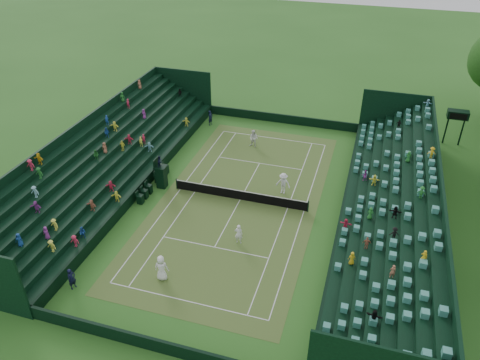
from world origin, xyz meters
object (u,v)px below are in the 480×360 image
(tennis_net, at_px, (240,195))
(player_near_west, at_px, (161,268))
(player_near_east, at_px, (239,234))
(player_far_west, at_px, (254,139))
(umpire_chair, at_px, (161,174))
(player_far_east, at_px, (283,183))

(tennis_net, bearing_deg, player_near_west, -102.28)
(player_near_west, bearing_deg, player_near_east, -136.55)
(player_near_east, bearing_deg, player_near_west, 49.54)
(tennis_net, relative_size, player_near_east, 7.02)
(tennis_net, distance_m, player_near_west, 10.73)
(tennis_net, relative_size, player_far_west, 6.40)
(umpire_chair, height_order, player_near_east, umpire_chair)
(player_near_west, distance_m, player_near_east, 6.38)
(player_far_west, bearing_deg, tennis_net, -71.41)
(tennis_net, bearing_deg, player_near_east, -73.98)
(umpire_chair, xyz_separation_m, player_near_east, (8.72, -5.33, -0.50))
(player_far_east, bearing_deg, tennis_net, -142.58)
(player_near_west, relative_size, player_far_west, 1.07)
(player_near_east, bearing_deg, tennis_net, -77.64)
(player_near_east, height_order, player_far_east, player_far_east)
(umpire_chair, distance_m, player_near_east, 10.23)
(player_far_east, bearing_deg, player_near_east, -98.52)
(player_near_west, relative_size, player_near_east, 1.17)
(tennis_net, bearing_deg, umpire_chair, -179.68)
(player_near_east, bearing_deg, player_far_east, -106.33)
(player_near_east, relative_size, player_far_west, 0.91)
(umpire_chair, relative_size, player_far_west, 1.71)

